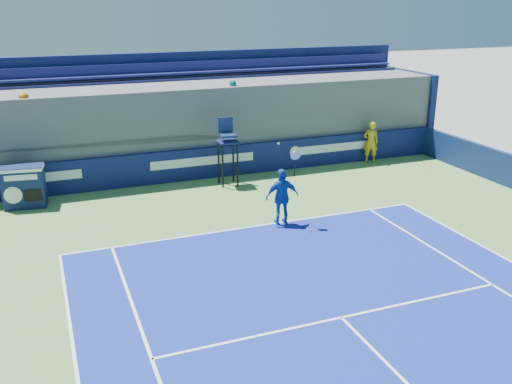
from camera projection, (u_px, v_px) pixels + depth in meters
name	position (u px, v px, depth m)	size (l,w,h in m)	color
ball_person	(371.00, 142.00, 23.53)	(0.63, 0.42, 1.73)	gold
back_hoarding	(203.00, 163.00, 21.52)	(20.40, 0.21, 1.20)	#0D1449
match_clock	(24.00, 186.00, 18.55)	(1.41, 0.90, 1.40)	#0D1945
umpire_chair	(227.00, 144.00, 20.54)	(0.73, 0.73, 2.48)	black
tennis_player	(282.00, 197.00, 17.09)	(1.06, 0.54, 2.57)	#1444A8
stadium_seating	(187.00, 121.00, 22.93)	(21.00, 4.05, 4.40)	#515156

